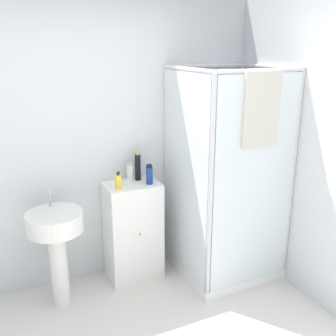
# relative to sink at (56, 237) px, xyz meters

# --- Properties ---
(wall_back) EXTENTS (6.40, 0.06, 2.50)m
(wall_back) POSITION_rel_sink_xyz_m (0.27, 0.35, 0.63)
(wall_back) COLOR silver
(wall_back) RESTS_ON ground_plane
(shower_enclosure) EXTENTS (0.85, 0.88, 1.91)m
(shower_enclosure) POSITION_rel_sink_xyz_m (1.46, -0.18, -0.09)
(shower_enclosure) COLOR white
(shower_enclosure) RESTS_ON ground_plane
(vanity_cabinet) EXTENTS (0.48, 0.36, 0.91)m
(vanity_cabinet) POSITION_rel_sink_xyz_m (0.70, 0.14, -0.16)
(vanity_cabinet) COLOR white
(vanity_cabinet) RESTS_ON ground_plane
(sink) EXTENTS (0.45, 0.45, 0.96)m
(sink) POSITION_rel_sink_xyz_m (0.00, 0.00, 0.00)
(sink) COLOR white
(sink) RESTS_ON ground_plane
(soap_dispenser) EXTENTS (0.06, 0.06, 0.15)m
(soap_dispenser) POSITION_rel_sink_xyz_m (0.56, 0.08, 0.36)
(soap_dispenser) COLOR yellow
(soap_dispenser) RESTS_ON vanity_cabinet
(shampoo_bottle_tall_black) EXTENTS (0.05, 0.05, 0.26)m
(shampoo_bottle_tall_black) POSITION_rel_sink_xyz_m (0.79, 0.21, 0.42)
(shampoo_bottle_tall_black) COLOR black
(shampoo_bottle_tall_black) RESTS_ON vanity_cabinet
(shampoo_bottle_blue) EXTENTS (0.06, 0.06, 0.18)m
(shampoo_bottle_blue) POSITION_rel_sink_xyz_m (0.84, 0.07, 0.38)
(shampoo_bottle_blue) COLOR navy
(shampoo_bottle_blue) RESTS_ON vanity_cabinet
(lotion_bottle_white) EXTENTS (0.05, 0.06, 0.17)m
(lotion_bottle_white) POSITION_rel_sink_xyz_m (0.72, 0.22, 0.37)
(lotion_bottle_white) COLOR white
(lotion_bottle_white) RESTS_ON vanity_cabinet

